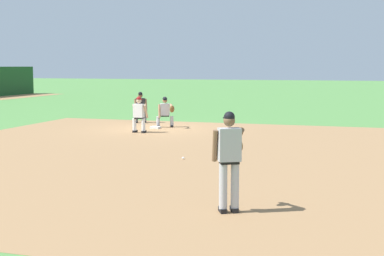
{
  "coord_description": "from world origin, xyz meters",
  "views": [
    {
      "loc": [
        -21.3,
        -8.11,
        2.67
      ],
      "look_at": [
        -8.4,
        -4.19,
        1.1
      ],
      "focal_mm": 50.0,
      "sensor_mm": 36.0,
      "label": 1
    }
  ],
  "objects": [
    {
      "name": "infield_dirt_patch",
      "position": [
        -6.0,
        -2.99,
        0.0
      ],
      "size": [
        18.0,
        18.0,
        0.01
      ],
      "primitive_type": "cube",
      "color": "#9E754C",
      "rests_on": "ground"
    },
    {
      "name": "pitcher",
      "position": [
        -11.95,
        -5.98,
        1.06
      ],
      "size": [
        0.83,
        0.59,
        1.86
      ],
      "color": "black",
      "rests_on": "ground"
    },
    {
      "name": "ground_plane",
      "position": [
        0.0,
        0.0,
        0.0
      ],
      "size": [
        160.0,
        160.0,
        0.0
      ],
      "primitive_type": "plane",
      "color": "#518942"
    },
    {
      "name": "first_baseman",
      "position": [
        0.5,
        -0.29,
        0.73
      ],
      "size": [
        0.84,
        0.99,
        1.34
      ],
      "color": "black",
      "rests_on": "ground"
    },
    {
      "name": "first_base_bag",
      "position": [
        0.0,
        0.0,
        0.04
      ],
      "size": [
        0.38,
        0.38,
        0.09
      ],
      "primitive_type": "cube",
      "color": "white",
      "rests_on": "ground"
    },
    {
      "name": "baserunner",
      "position": [
        -1.55,
        0.1,
        0.79
      ],
      "size": [
        0.46,
        0.61,
        1.46
      ],
      "color": "black",
      "rests_on": "ground"
    },
    {
      "name": "baseball",
      "position": [
        -6.9,
        -3.47,
        0.04
      ],
      "size": [
        0.07,
        0.07,
        0.07
      ],
      "primitive_type": "sphere",
      "color": "white",
      "rests_on": "ground"
    },
    {
      "name": "umpire",
      "position": [
        1.97,
        1.49,
        0.79
      ],
      "size": [
        0.61,
        0.67,
        1.46
      ],
      "color": "black",
      "rests_on": "ground"
    }
  ]
}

